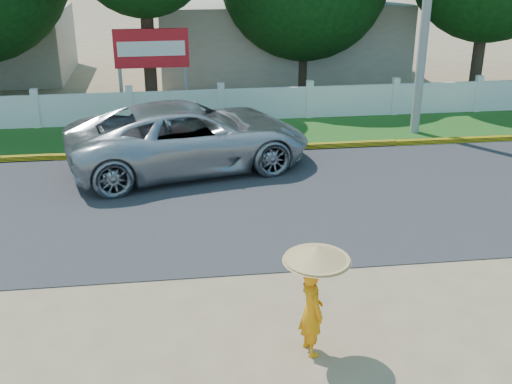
% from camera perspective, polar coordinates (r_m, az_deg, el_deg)
% --- Properties ---
extents(ground, '(120.00, 120.00, 0.00)m').
position_cam_1_polar(ground, '(11.59, 1.27, -9.81)').
color(ground, '#9E8460').
rests_on(ground, ground).
extents(road, '(60.00, 7.00, 0.02)m').
position_cam_1_polar(road, '(15.53, -1.17, -0.78)').
color(road, '#38383A').
rests_on(road, ground).
extents(grass_verge, '(60.00, 3.50, 0.03)m').
position_cam_1_polar(grass_verge, '(20.42, -2.76, 5.17)').
color(grass_verge, '#2D601E').
rests_on(grass_verge, ground).
extents(curb, '(40.00, 0.18, 0.16)m').
position_cam_1_polar(curb, '(18.79, -2.34, 3.77)').
color(curb, yellow).
rests_on(curb, ground).
extents(fence, '(40.00, 0.10, 1.10)m').
position_cam_1_polar(fence, '(21.65, -3.10, 7.69)').
color(fence, silver).
rests_on(fence, ground).
extents(building_near, '(10.00, 6.00, 3.20)m').
position_cam_1_polar(building_near, '(28.37, 1.98, 13.57)').
color(building_near, '#B7AD99').
rests_on(building_near, ground).
extents(vehicle, '(7.01, 4.37, 1.81)m').
position_cam_1_polar(vehicle, '(17.40, -5.95, 4.92)').
color(vehicle, '#AAAEB3').
rests_on(vehicle, ground).
extents(monk_with_parasol, '(1.03, 1.03, 1.88)m').
position_cam_1_polar(monk_with_parasol, '(9.81, 5.18, -8.16)').
color(monk_with_parasol, orange).
rests_on(monk_with_parasol, ground).
extents(billboard, '(2.50, 0.13, 2.95)m').
position_cam_1_polar(billboard, '(22.32, -9.27, 12.09)').
color(billboard, gray).
rests_on(billboard, ground).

